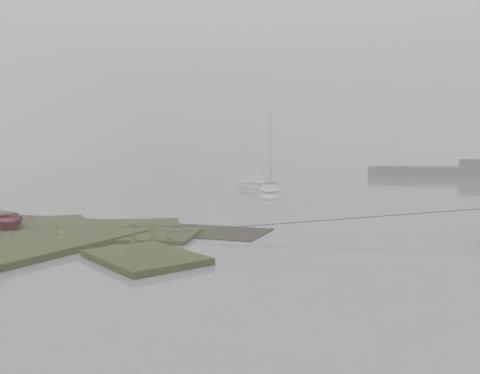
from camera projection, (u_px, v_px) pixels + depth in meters
ground at (354, 190)px, 41.20m from camera, size 160.00×160.00×0.00m
sailboat_white at (270, 194)px, 34.22m from camera, size 3.11×5.04×6.76m
sailboat_far_a at (252, 186)px, 43.49m from camera, size 5.13×3.87×7.01m
sailboat_far_c at (400, 174)px, 68.91m from camera, size 5.39×3.77×7.29m
dinghy at (3, 220)px, 18.36m from camera, size 3.51×3.11×0.60m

